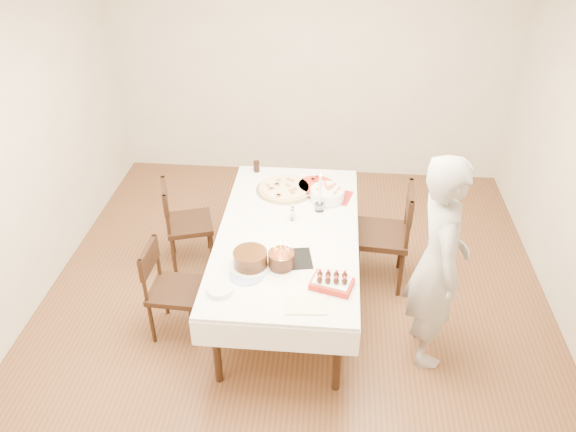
# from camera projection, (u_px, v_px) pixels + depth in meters

# --- Properties ---
(floor) EXTENTS (5.00, 5.00, 0.00)m
(floor) POSITION_uv_depth(u_px,v_px,m) (294.00, 307.00, 4.93)
(floor) COLOR #54331C
(floor) RESTS_ON ground
(wall_back) EXTENTS (4.50, 0.04, 2.70)m
(wall_back) POSITION_uv_depth(u_px,v_px,m) (312.00, 64.00, 6.25)
(wall_back) COLOR beige
(wall_back) RESTS_ON floor
(wall_left) EXTENTS (0.04, 5.00, 2.70)m
(wall_left) POSITION_uv_depth(u_px,v_px,m) (6.00, 161.00, 4.35)
(wall_left) COLOR beige
(wall_left) RESTS_ON floor
(dining_table) EXTENTS (1.85, 2.41, 0.75)m
(dining_table) POSITION_uv_depth(u_px,v_px,m) (288.00, 267.00, 4.81)
(dining_table) COLOR white
(dining_table) RESTS_ON floor
(chair_right_savory) EXTENTS (0.55, 0.55, 1.00)m
(chair_right_savory) POSITION_uv_depth(u_px,v_px,m) (381.00, 235.00, 4.99)
(chair_right_savory) COLOR black
(chair_right_savory) RESTS_ON floor
(chair_left_savory) EXTENTS (0.57, 0.57, 0.88)m
(chair_left_savory) POSITION_uv_depth(u_px,v_px,m) (189.00, 224.00, 5.24)
(chair_left_savory) COLOR black
(chair_left_savory) RESTS_ON floor
(chair_left_dessert) EXTENTS (0.45, 0.45, 0.84)m
(chair_left_dessert) POSITION_uv_depth(u_px,v_px,m) (175.00, 290.00, 4.49)
(chair_left_dessert) COLOR black
(chair_left_dessert) RESTS_ON floor
(person) EXTENTS (0.45, 0.66, 1.74)m
(person) POSITION_uv_depth(u_px,v_px,m) (438.00, 263.00, 4.06)
(person) COLOR #A4A09A
(person) RESTS_ON floor
(pizza_white) EXTENTS (0.69, 0.69, 0.04)m
(pizza_white) POSITION_uv_depth(u_px,v_px,m) (285.00, 189.00, 5.13)
(pizza_white) COLOR beige
(pizza_white) RESTS_ON dining_table
(pizza_pepperoni) EXTENTS (0.44, 0.44, 0.04)m
(pizza_pepperoni) POSITION_uv_depth(u_px,v_px,m) (316.00, 186.00, 5.16)
(pizza_pepperoni) COLOR red
(pizza_pepperoni) RESTS_ON dining_table
(red_placemat) EXTENTS (0.32, 0.32, 0.01)m
(red_placemat) POSITION_uv_depth(u_px,v_px,m) (336.00, 196.00, 5.05)
(red_placemat) COLOR #B21E1E
(red_placemat) RESTS_ON dining_table
(pasta_bowl) EXTENTS (0.37, 0.37, 0.10)m
(pasta_bowl) POSITION_uv_depth(u_px,v_px,m) (327.00, 194.00, 4.98)
(pasta_bowl) COLOR white
(pasta_bowl) RESTS_ON dining_table
(taper_candle) EXTENTS (0.09, 0.09, 0.37)m
(taper_candle) POSITION_uv_depth(u_px,v_px,m) (320.00, 192.00, 4.76)
(taper_candle) COLOR white
(taper_candle) RESTS_ON dining_table
(shaker_pair) EXTENTS (0.11, 0.11, 0.10)m
(shaker_pair) POSITION_uv_depth(u_px,v_px,m) (292.00, 215.00, 4.71)
(shaker_pair) COLOR white
(shaker_pair) RESTS_ON dining_table
(cola_glass) EXTENTS (0.07, 0.07, 0.11)m
(cola_glass) POSITION_uv_depth(u_px,v_px,m) (256.00, 166.00, 5.41)
(cola_glass) COLOR black
(cola_glass) RESTS_ON dining_table
(layer_cake) EXTENTS (0.36, 0.36, 0.13)m
(layer_cake) POSITION_uv_depth(u_px,v_px,m) (250.00, 259.00, 4.19)
(layer_cake) COLOR #381F0E
(layer_cake) RESTS_ON dining_table
(cake_board) EXTENTS (0.31, 0.31, 0.01)m
(cake_board) POSITION_uv_depth(u_px,v_px,m) (294.00, 259.00, 4.29)
(cake_board) COLOR black
(cake_board) RESTS_ON dining_table
(birthday_cake) EXTENTS (0.22, 0.22, 0.18)m
(birthday_cake) POSITION_uv_depth(u_px,v_px,m) (281.00, 256.00, 4.17)
(birthday_cake) COLOR #371B0F
(birthday_cake) RESTS_ON dining_table
(strawberry_box) EXTENTS (0.34, 0.27, 0.07)m
(strawberry_box) POSITION_uv_depth(u_px,v_px,m) (332.00, 282.00, 4.01)
(strawberry_box) COLOR #9D1E12
(strawberry_box) RESTS_ON dining_table
(box_lid) EXTENTS (0.30, 0.21, 0.02)m
(box_lid) POSITION_uv_depth(u_px,v_px,m) (306.00, 306.00, 3.86)
(box_lid) COLOR beige
(box_lid) RESTS_ON dining_table
(plate_stack) EXTENTS (0.20, 0.20, 0.04)m
(plate_stack) POSITION_uv_depth(u_px,v_px,m) (221.00, 289.00, 3.97)
(plate_stack) COLOR white
(plate_stack) RESTS_ON dining_table
(china_plate) EXTENTS (0.31, 0.31, 0.01)m
(china_plate) POSITION_uv_depth(u_px,v_px,m) (247.00, 274.00, 4.13)
(china_plate) COLOR white
(china_plate) RESTS_ON dining_table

